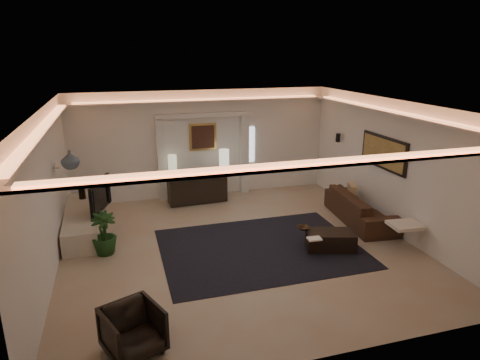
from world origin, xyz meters
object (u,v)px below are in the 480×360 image
object	(u,v)px
console	(197,188)
sofa	(361,208)
coffee_table	(330,240)
armchair	(133,331)

from	to	relation	value
console	sofa	bearing A→B (deg)	-37.54
coffee_table	armchair	size ratio (longest dim) A/B	1.33
coffee_table	armchair	world-z (taller)	armchair
armchair	coffee_table	bearing A→B (deg)	4.57
coffee_table	armchair	xyz separation A→B (m)	(-3.99, -2.04, 0.13)
sofa	coffee_table	xyz separation A→B (m)	(-1.40, -1.17, -0.13)
console	sofa	world-z (taller)	console
console	coffee_table	size ratio (longest dim) A/B	1.57
console	armchair	world-z (taller)	console
console	sofa	xyz separation A→B (m)	(3.45, -2.37, -0.06)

